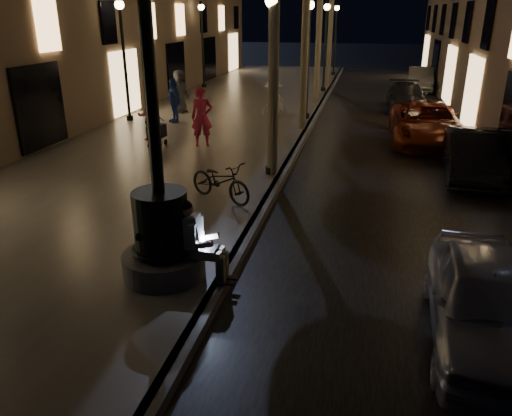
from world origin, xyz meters
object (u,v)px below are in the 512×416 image
(lamp_curb_b, at_px, (309,43))
(car_fifth, at_px, (420,79))
(lamp_curb_a, at_px, (272,60))
(car_third, at_px, (426,124))
(pedestrian_pink, at_px, (149,116))
(bicycle, at_px, (220,181))
(lamp_curb_c, at_px, (326,35))
(seated_man_laptop, at_px, (197,239))
(lamp_left_b, at_px, (123,43))
(pedestrian_blue, at_px, (174,101))
(stroller, at_px, (156,132))
(car_front, at_px, (486,301))
(lamp_left_c, at_px, (202,34))
(car_rear, at_px, (406,97))
(lamp_curb_d, at_px, (336,30))
(pedestrian_red, at_px, (202,117))
(fountain_lamppost, at_px, (161,220))
(pedestrian_dark, at_px, (180,91))
(car_second, at_px, (473,155))
(pedestrian_white, at_px, (274,104))

(lamp_curb_b, xyz_separation_m, car_fifth, (5.50, 10.75, -2.56))
(lamp_curb_a, xyz_separation_m, car_third, (4.59, 5.34, -2.53))
(pedestrian_pink, height_order, bicycle, pedestrian_pink)
(bicycle, bearing_deg, lamp_curb_c, 25.25)
(car_third, height_order, bicycle, car_third)
(seated_man_laptop, bearing_deg, lamp_left_b, 120.30)
(pedestrian_pink, relative_size, pedestrian_blue, 0.95)
(pedestrian_blue, bearing_deg, car_fifth, 91.54)
(lamp_curb_b, bearing_deg, stroller, -126.00)
(car_front, bearing_deg, seated_man_laptop, 176.53)
(lamp_curb_a, distance_m, lamp_left_c, 17.50)
(lamp_curb_b, height_order, lamp_left_c, same)
(lamp_curb_c, xyz_separation_m, car_rear, (4.30, -4.11, -2.61))
(lamp_curb_a, distance_m, stroller, 5.40)
(car_front, distance_m, car_fifth, 25.27)
(lamp_curb_d, relative_size, pedestrian_red, 2.49)
(lamp_curb_c, bearing_deg, lamp_left_c, 180.00)
(fountain_lamppost, height_order, stroller, fountain_lamppost)
(lamp_left_c, relative_size, pedestrian_dark, 2.59)
(car_second, distance_m, pedestrian_dark, 12.93)
(car_second, bearing_deg, pedestrian_white, 151.32)
(lamp_left_b, xyz_separation_m, lamp_left_c, (0.00, 10.00, 0.00))
(lamp_curb_d, bearing_deg, car_second, -76.24)
(car_third, height_order, pedestrian_dark, pedestrian_dark)
(stroller, relative_size, car_third, 0.20)
(car_rear, distance_m, pedestrian_dark, 10.66)
(seated_man_laptop, bearing_deg, pedestrian_pink, 117.92)
(pedestrian_white, bearing_deg, lamp_curb_c, -154.67)
(lamp_left_c, height_order, car_front, lamp_left_c)
(lamp_curb_a, bearing_deg, pedestrian_white, 99.78)
(car_rear, distance_m, bicycle, 15.08)
(lamp_curb_c, bearing_deg, fountain_lamppost, -91.82)
(lamp_curb_c, height_order, car_front, lamp_curb_c)
(lamp_curb_b, distance_m, car_fifth, 12.34)
(fountain_lamppost, height_order, pedestrian_blue, fountain_lamppost)
(pedestrian_dark, bearing_deg, car_rear, -49.24)
(bicycle, bearing_deg, fountain_lamppost, -151.33)
(car_third, bearing_deg, fountain_lamppost, -115.40)
(lamp_curb_d, distance_m, car_second, 23.27)
(lamp_curb_d, bearing_deg, lamp_left_b, -111.53)
(lamp_curb_c, bearing_deg, bicycle, -92.40)
(car_second, bearing_deg, pedestrian_blue, 161.88)
(lamp_curb_c, bearing_deg, car_second, -69.18)
(lamp_curb_c, xyz_separation_m, car_front, (4.30, -22.50, -2.60))
(lamp_curb_b, xyz_separation_m, car_front, (4.30, -14.50, -2.60))
(car_front, bearing_deg, lamp_curb_c, 103.85)
(seated_man_laptop, height_order, bicycle, seated_man_laptop)
(lamp_curb_a, bearing_deg, lamp_curb_d, 90.00)
(seated_man_laptop, xyz_separation_m, car_second, (5.59, 7.54, -0.27))
(lamp_curb_d, height_order, stroller, lamp_curb_d)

